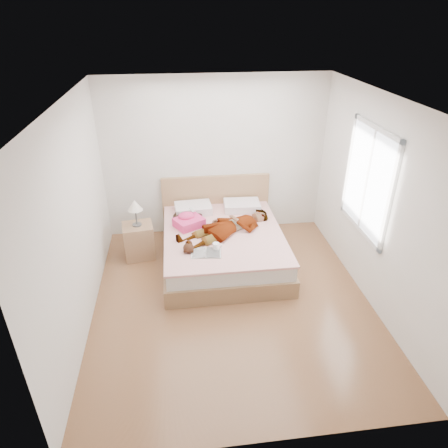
# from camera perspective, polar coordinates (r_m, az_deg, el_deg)

# --- Properties ---
(ground) EXTENTS (4.00, 4.00, 0.00)m
(ground) POSITION_cam_1_polar(r_m,az_deg,el_deg) (5.43, 1.15, -10.81)
(ground) COLOR #4D2D18
(ground) RESTS_ON ground
(woman) EXTENTS (1.66, 1.28, 0.22)m
(woman) POSITION_cam_1_polar(r_m,az_deg,el_deg) (5.90, 0.51, -0.06)
(woman) COLOR white
(woman) RESTS_ON bed
(hair) EXTENTS (0.48, 0.58, 0.08)m
(hair) POSITION_cam_1_polar(r_m,az_deg,el_deg) (6.28, -5.20, 1.05)
(hair) COLOR black
(hair) RESTS_ON bed
(phone) EXTENTS (0.08, 0.10, 0.05)m
(phone) POSITION_cam_1_polar(r_m,az_deg,el_deg) (6.18, -4.58, 2.04)
(phone) COLOR silver
(phone) RESTS_ON bed
(room_shell) EXTENTS (4.00, 4.00, 4.00)m
(room_shell) POSITION_cam_1_polar(r_m,az_deg,el_deg) (5.42, 19.85, 5.81)
(room_shell) COLOR white
(room_shell) RESTS_ON ground
(bed) EXTENTS (1.80, 2.08, 1.00)m
(bed) POSITION_cam_1_polar(r_m,az_deg,el_deg) (6.11, -0.22, -2.68)
(bed) COLOR brown
(bed) RESTS_ON ground
(towel) EXTENTS (0.52, 0.49, 0.22)m
(towel) POSITION_cam_1_polar(r_m,az_deg,el_deg) (6.06, -5.11, 0.45)
(towel) COLOR #EF4178
(towel) RESTS_ON bed
(magazine) EXTENTS (0.43, 0.31, 0.02)m
(magazine) POSITION_cam_1_polar(r_m,az_deg,el_deg) (5.41, -2.57, -4.15)
(magazine) COLOR silver
(magazine) RESTS_ON bed
(coffee_mug) EXTENTS (0.14, 0.10, 0.10)m
(coffee_mug) POSITION_cam_1_polar(r_m,az_deg,el_deg) (5.47, -1.12, -3.22)
(coffee_mug) COLOR white
(coffee_mug) RESTS_ON bed
(plush_toy) EXTENTS (0.16, 0.23, 0.13)m
(plush_toy) POSITION_cam_1_polar(r_m,az_deg,el_deg) (5.45, -5.09, -3.29)
(plush_toy) COLOR #33180E
(plush_toy) RESTS_ON bed
(nightstand) EXTENTS (0.50, 0.45, 0.96)m
(nightstand) POSITION_cam_1_polar(r_m,az_deg,el_deg) (6.28, -12.10, -1.99)
(nightstand) COLOR brown
(nightstand) RESTS_ON ground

